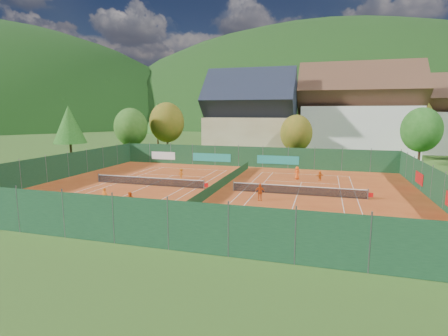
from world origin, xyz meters
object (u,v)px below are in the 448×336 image
at_px(hotel_block_b, 430,119).
at_px(player_right_near, 260,192).
at_px(hotel_block_a, 358,115).
at_px(player_left_far, 181,174).
at_px(player_left_near, 105,196).
at_px(player_left_mid, 130,201).
at_px(player_right_far_a, 297,173).
at_px(chalet, 250,119).
at_px(ball_hopper, 345,234).
at_px(player_right_far_b, 320,176).

height_order(hotel_block_b, player_right_near, hotel_block_b).
xyz_separation_m(hotel_block_a, player_right_near, (-11.12, -39.10, -6.59)).
relative_size(hotel_block_b, player_left_far, 13.01).
xyz_separation_m(player_left_near, player_left_far, (1.84, 12.63, -0.08)).
distance_m(player_left_mid, player_left_far, 13.43).
distance_m(hotel_block_a, player_right_far_a, 29.90).
bearing_deg(hotel_block_a, hotel_block_b, 29.74).
distance_m(chalet, player_left_far, 26.53).
bearing_deg(hotel_block_a, chalet, -162.47).
height_order(player_left_near, player_right_far_a, player_right_far_a).
bearing_deg(player_right_near, ball_hopper, -76.44).
xyz_separation_m(player_left_mid, player_right_far_a, (12.20, 17.22, 0.02)).
bearing_deg(player_right_near, chalet, 78.67).
xyz_separation_m(player_left_mid, player_right_far_b, (14.86, 16.89, -0.15)).
height_order(hotel_block_b, ball_hopper, hotel_block_b).
bearing_deg(player_right_far_b, player_right_near, 27.19).
bearing_deg(player_right_far_b, hotel_block_a, -139.78).
distance_m(hotel_block_b, player_left_mid, 63.76).
relative_size(ball_hopper, player_left_mid, 0.53).
distance_m(chalet, ball_hopper, 44.88).
distance_m(player_left_far, player_right_far_b, 16.38).
bearing_deg(player_right_far_a, player_left_far, -18.00).
bearing_deg(ball_hopper, player_right_far_b, 95.32).
xyz_separation_m(chalet, player_left_far, (-3.01, -25.68, -5.96)).
distance_m(chalet, player_right_far_a, 24.86).
bearing_deg(hotel_block_b, player_right_near, -118.07).
relative_size(hotel_block_b, player_left_near, 11.58).
relative_size(player_left_near, player_left_mid, 0.99).
distance_m(player_left_far, player_right_far_a, 13.88).
distance_m(player_right_near, player_right_far_b, 12.07).
bearing_deg(chalet, hotel_block_b, 22.99).
xyz_separation_m(player_left_far, player_right_near, (10.88, -7.43, 0.13)).
height_order(hotel_block_b, player_right_far_a, hotel_block_b).
bearing_deg(player_left_mid, player_left_near, -178.15).
height_order(hotel_block_a, player_left_mid, hotel_block_a).
distance_m(chalet, player_right_near, 34.52).
relative_size(ball_hopper, player_right_far_a, 0.52).
distance_m(player_left_mid, player_right_near, 11.42).
bearing_deg(player_left_near, player_left_mid, -17.05).
distance_m(hotel_block_b, player_right_far_a, 42.81).
distance_m(hotel_block_a, ball_hopper, 48.58).
bearing_deg(ball_hopper, player_left_mid, 170.28).
height_order(player_right_near, player_right_far_b, player_right_near).
bearing_deg(player_right_far_b, chalet, -97.37).
bearing_deg(player_left_mid, player_left_far, 110.96).
bearing_deg(hotel_block_b, player_left_near, -125.89).
bearing_deg(ball_hopper, hotel_block_a, 85.03).
bearing_deg(player_right_far_a, player_right_near, 43.65).
xyz_separation_m(chalet, player_left_mid, (-1.87, -39.06, -5.87)).
relative_size(player_right_near, player_right_far_a, 1.02).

